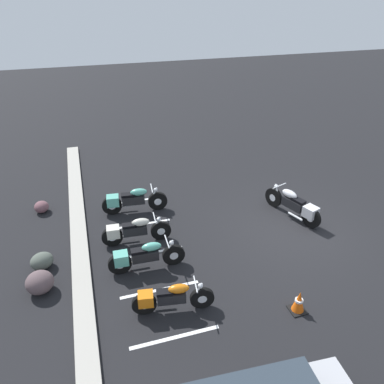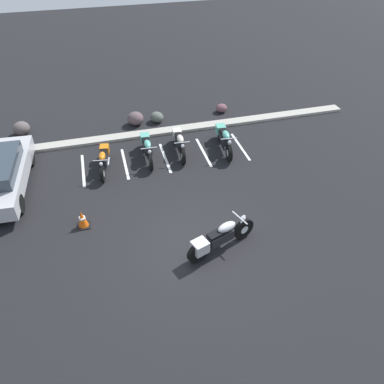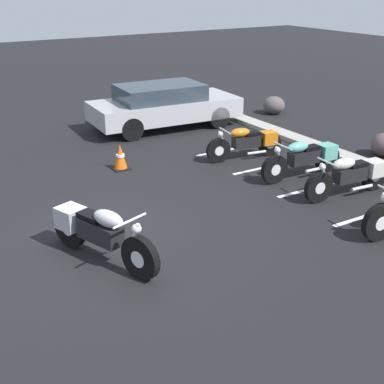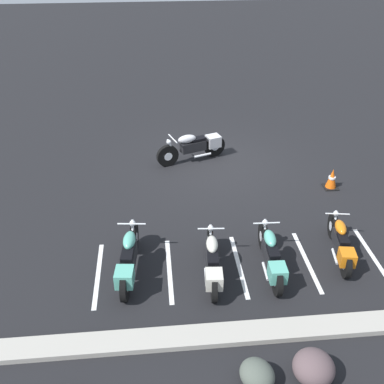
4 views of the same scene
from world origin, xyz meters
name	(u,v)px [view 1 (image 1 of 4)]	position (x,y,z in m)	size (l,w,h in m)	color
ground	(293,229)	(0.00, 0.00, 0.00)	(60.00, 60.00, 0.00)	black
motorcycle_silver_featured	(295,205)	(0.64, -0.37, 0.49)	(2.25, 1.03, 0.92)	black
parked_bike_0	(169,298)	(-2.18, 4.71, 0.42)	(0.66, 2.01, 0.79)	black
parked_bike_1	(143,256)	(-0.49, 5.03, 0.45)	(0.60, 2.15, 0.85)	black
parked_bike_2	(133,231)	(0.81, 5.09, 0.44)	(0.60, 2.13, 0.84)	black
parked_bike_3	(131,200)	(2.60, 4.86, 0.47)	(0.66, 2.26, 0.89)	black
concrete_curb	(81,268)	(0.00, 6.72, 0.06)	(18.00, 0.50, 0.12)	#A8A399
landscape_rock_0	(40,282)	(-0.56, 7.75, 0.29)	(0.70, 0.71, 0.58)	#574649
landscape_rock_1	(41,207)	(3.52, 7.89, 0.20)	(0.52, 0.48, 0.40)	brown
landscape_rock_3	(42,261)	(0.40, 7.74, 0.23)	(0.64, 0.56, 0.46)	#4D554C
traffic_cone	(299,302)	(-3.10, 1.70, 0.28)	(0.40, 0.40, 0.60)	black
stall_line_0	(175,337)	(-3.00, 4.78, 0.00)	(0.10, 2.10, 0.00)	white
stall_line_1	(160,290)	(-1.43, 4.78, 0.00)	(0.10, 2.10, 0.00)	white
stall_line_2	(148,253)	(0.15, 4.78, 0.00)	(0.10, 2.10, 0.00)	white
stall_line_3	(139,225)	(1.73, 4.78, 0.00)	(0.10, 2.10, 0.00)	white
stall_line_4	(132,201)	(3.30, 4.78, 0.00)	(0.10, 2.10, 0.00)	white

